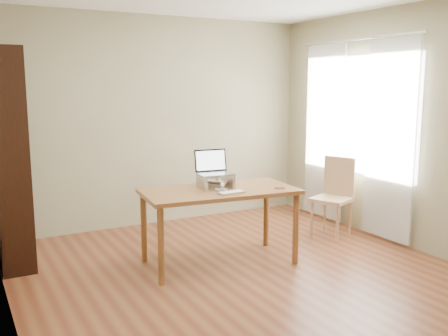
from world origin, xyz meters
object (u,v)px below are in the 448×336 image
chair (336,194)px  laptop (213,168)px  keyboard (231,192)px  cat (211,182)px  desk (219,198)px  bookshelf (9,158)px

chair → laptop: bearing=159.3°
keyboard → cat: bearing=95.7°
keyboard → cat: size_ratio=0.55×
chair → desk: bearing=164.0°
bookshelf → chair: size_ratio=2.30×
bookshelf → laptop: bookshelf is taller
desk → chair: chair is taller
desk → cat: bearing=113.9°
laptop → desk: bearing=-84.0°
keyboard → chair: size_ratio=0.29×
bookshelf → desk: bookshelf is taller
cat → chair: bearing=0.3°
laptop → chair: laptop is taller
desk → cat: cat is taller
bookshelf → desk: (1.78, -1.01, -0.39)m
bookshelf → desk: bearing=-29.5°
cat → desk: bearing=-74.4°
bookshelf → chair: (3.44, -0.82, -0.56)m
keyboard → chair: chair is taller
desk → chair: bearing=12.4°
chair → cat: bearing=160.2°
desk → keyboard: size_ratio=5.96×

